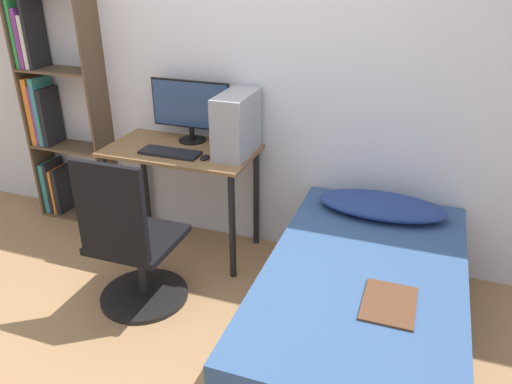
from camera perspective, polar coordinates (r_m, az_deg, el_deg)
ground_plane at (r=2.88m, az=-12.12°, el=-18.21°), size 14.00×14.00×0.00m
wall_back at (r=3.43m, az=-1.75°, el=13.50°), size 8.00×0.05×2.50m
desk at (r=3.47m, az=-8.45°, el=2.86°), size 1.02×0.56×0.77m
bookshelf at (r=4.18m, az=-22.21°, el=8.41°), size 0.63×0.24×1.80m
office_chair at (r=3.06m, az=-13.89°, el=-6.72°), size 0.55×0.55×1.00m
bed at (r=2.79m, az=11.85°, el=-12.98°), size 1.03×1.80×0.51m
pillow at (r=3.17m, az=14.15°, el=-1.52°), size 0.78×0.36×0.11m
magazine at (r=2.43m, az=14.96°, el=-12.20°), size 0.24×0.32×0.01m
monitor at (r=3.49m, az=-7.50°, el=9.52°), size 0.58×0.19×0.43m
keyboard at (r=3.34m, az=-9.80°, el=4.45°), size 0.41×0.15×0.02m
pc_tower at (r=3.25m, az=-2.21°, el=7.76°), size 0.20×0.42×0.40m
mouse at (r=3.23m, az=-5.85°, el=3.95°), size 0.06×0.09×0.02m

